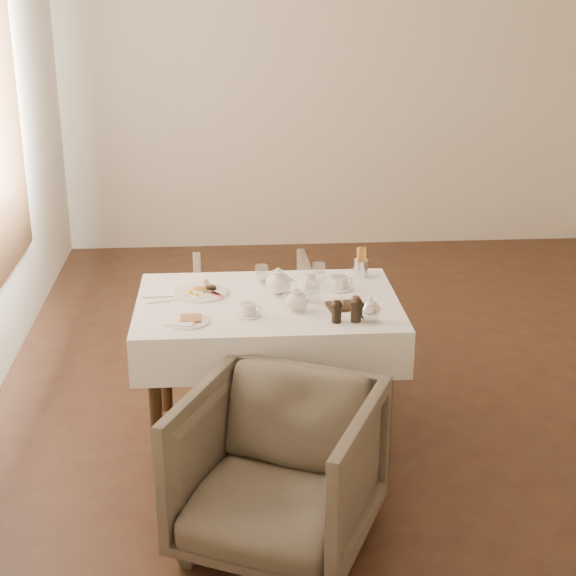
# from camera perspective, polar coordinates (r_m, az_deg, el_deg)

# --- Properties ---
(table) EXTENTS (1.28, 0.88, 0.75)m
(table) POSITION_cam_1_polar(r_m,az_deg,el_deg) (4.35, -1.31, -2.25)
(table) COLOR black
(table) RESTS_ON ground
(armchair_near) EXTENTS (1.00, 1.01, 0.70)m
(armchair_near) POSITION_cam_1_polar(r_m,az_deg,el_deg) (3.69, -0.64, -11.74)
(armchair_near) COLOR #4F463A
(armchair_near) RESTS_ON ground
(armchair_far) EXTENTS (0.72, 0.74, 0.65)m
(armchair_far) POSITION_cam_1_polar(r_m,az_deg,el_deg) (5.27, -2.24, -1.79)
(armchair_far) COLOR #4F463A
(armchair_far) RESTS_ON ground
(breakfast_plate) EXTENTS (0.27, 0.27, 0.03)m
(breakfast_plate) POSITION_cam_1_polar(r_m,az_deg,el_deg) (4.41, -5.63, -0.25)
(breakfast_plate) COLOR white
(breakfast_plate) RESTS_ON table
(side_plate) EXTENTS (0.20, 0.19, 0.02)m
(side_plate) POSITION_cam_1_polar(r_m,az_deg,el_deg) (4.06, -6.56, -2.15)
(side_plate) COLOR white
(side_plate) RESTS_ON table
(teapot_centre) EXTENTS (0.18, 0.14, 0.14)m
(teapot_centre) POSITION_cam_1_polar(r_m,az_deg,el_deg) (4.37, -0.64, 0.47)
(teapot_centre) COLOR white
(teapot_centre) RESTS_ON table
(teapot_front) EXTENTS (0.18, 0.16, 0.12)m
(teapot_front) POSITION_cam_1_polar(r_m,az_deg,el_deg) (4.15, 0.57, -0.75)
(teapot_front) COLOR white
(teapot_front) RESTS_ON table
(creamer) EXTENTS (0.07, 0.07, 0.07)m
(creamer) POSITION_cam_1_polar(r_m,az_deg,el_deg) (4.48, 1.41, 0.57)
(creamer) COLOR white
(creamer) RESTS_ON table
(teacup_near) EXTENTS (0.12, 0.12, 0.06)m
(teacup_near) POSITION_cam_1_polar(r_m,az_deg,el_deg) (4.12, -2.62, -1.44)
(teacup_near) COLOR white
(teacup_near) RESTS_ON table
(teacup_far) EXTENTS (0.14, 0.14, 0.07)m
(teacup_far) POSITION_cam_1_polar(r_m,az_deg,el_deg) (4.45, 3.32, 0.29)
(teacup_far) COLOR white
(teacup_far) RESTS_ON table
(glass_left) EXTENTS (0.08, 0.08, 0.09)m
(glass_left) POSITION_cam_1_polar(r_m,az_deg,el_deg) (4.54, -1.72, 0.93)
(glass_left) COLOR silver
(glass_left) RESTS_ON table
(glass_mid) EXTENTS (0.08, 0.08, 0.10)m
(glass_mid) POSITION_cam_1_polar(r_m,az_deg,el_deg) (4.27, 1.61, -0.29)
(glass_mid) COLOR silver
(glass_mid) RESTS_ON table
(glass_right) EXTENTS (0.07, 0.07, 0.09)m
(glass_right) POSITION_cam_1_polar(r_m,az_deg,el_deg) (4.57, 2.01, 1.05)
(glass_right) COLOR silver
(glass_right) RESTS_ON table
(condiment_board) EXTENTS (0.19, 0.14, 0.05)m
(condiment_board) POSITION_cam_1_polar(r_m,az_deg,el_deg) (4.23, 3.74, -1.06)
(condiment_board) COLOR black
(condiment_board) RESTS_ON table
(pepper_mill_left) EXTENTS (0.06, 0.06, 0.11)m
(pepper_mill_left) POSITION_cam_1_polar(r_m,az_deg,el_deg) (4.04, 3.16, -1.49)
(pepper_mill_left) COLOR black
(pepper_mill_left) RESTS_ON table
(pepper_mill_right) EXTENTS (0.06, 0.06, 0.12)m
(pepper_mill_right) POSITION_cam_1_polar(r_m,az_deg,el_deg) (4.05, 4.43, -1.38)
(pepper_mill_right) COLOR black
(pepper_mill_right) RESTS_ON table
(silver_pot) EXTENTS (0.13, 0.11, 0.13)m
(silver_pot) POSITION_cam_1_polar(r_m,az_deg,el_deg) (4.05, 5.31, -1.35)
(silver_pot) COLOR white
(silver_pot) RESTS_ON table
(fries_cup) EXTENTS (0.08, 0.08, 0.16)m
(fries_cup) POSITION_cam_1_polar(r_m,az_deg,el_deg) (4.63, 4.74, 1.60)
(fries_cup) COLOR silver
(fries_cup) RESTS_ON table
(cutlery_fork) EXTENTS (0.20, 0.02, 0.00)m
(cutlery_fork) POSITION_cam_1_polar(r_m,az_deg,el_deg) (4.38, -8.12, -0.60)
(cutlery_fork) COLOR silver
(cutlery_fork) RESTS_ON table
(cutlery_knife) EXTENTS (0.18, 0.07, 0.00)m
(cutlery_knife) POSITION_cam_1_polar(r_m,az_deg,el_deg) (4.33, -7.91, -0.87)
(cutlery_knife) COLOR silver
(cutlery_knife) RESTS_ON table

